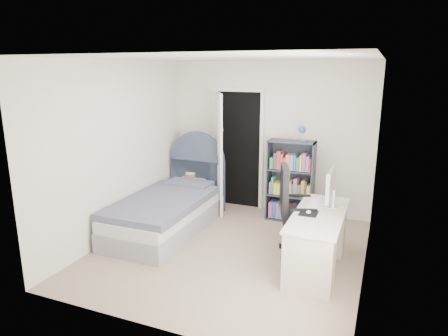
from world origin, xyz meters
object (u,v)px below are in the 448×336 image
at_px(bed, 170,209).
at_px(bookcase, 291,184).
at_px(desk, 318,238).
at_px(office_chair, 295,207).
at_px(floor_lamp, 220,177).
at_px(nightstand, 195,184).

relative_size(bed, bookcase, 1.43).
bearing_deg(bookcase, desk, -64.95).
bearing_deg(bookcase, office_chair, -74.73).
bearing_deg(floor_lamp, bookcase, -0.26).
height_order(nightstand, desk, desk).
xyz_separation_m(bookcase, office_chair, (0.33, -1.19, 0.06)).
xyz_separation_m(nightstand, floor_lamp, (0.46, 0.02, 0.17)).
xyz_separation_m(bed, bookcase, (1.62, 1.03, 0.29)).
bearing_deg(nightstand, bed, -86.07).
distance_m(nightstand, floor_lamp, 0.49).
relative_size(nightstand, office_chair, 0.54).
relative_size(floor_lamp, desk, 0.99).
xyz_separation_m(bookcase, desk, (0.67, -1.44, -0.21)).
relative_size(nightstand, floor_lamp, 0.44).
bearing_deg(nightstand, bookcase, 0.56).
relative_size(bookcase, desk, 1.06).
bearing_deg(floor_lamp, bed, -110.60).
bearing_deg(bookcase, floor_lamp, 179.74).
bearing_deg(office_chair, nightstand, 149.65).
bearing_deg(nightstand, floor_lamp, 2.75).
bearing_deg(desk, bookcase, 115.05).
bearing_deg(floor_lamp, nightstand, -177.25).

